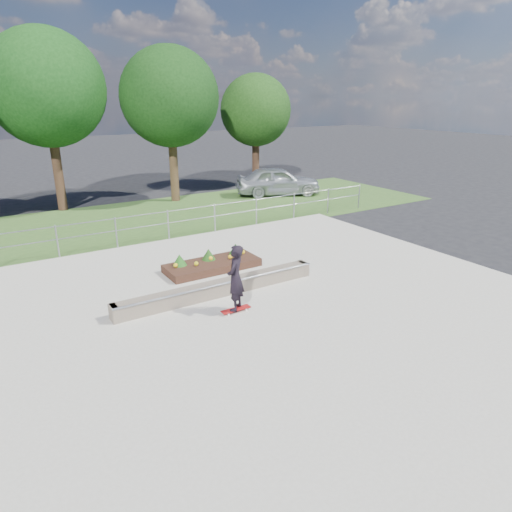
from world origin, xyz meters
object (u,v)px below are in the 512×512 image
at_px(grind_ledge, 219,288).
at_px(parked_car, 278,181).
at_px(skateboarder, 235,278).
at_px(planter_bed, 212,263).

height_order(grind_ledge, parked_car, parked_car).
xyz_separation_m(skateboarder, parked_car, (9.45, 11.72, -0.19)).
height_order(planter_bed, parked_car, parked_car).
height_order(grind_ledge, planter_bed, planter_bed).
relative_size(planter_bed, parked_car, 0.64).
distance_m(skateboarder, parked_car, 15.06).
distance_m(grind_ledge, parked_car, 14.09).
bearing_deg(skateboarder, grind_ledge, 83.17).
bearing_deg(skateboarder, parked_car, 51.11).
height_order(planter_bed, skateboarder, skateboarder).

